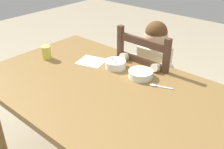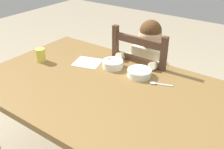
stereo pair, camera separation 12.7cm
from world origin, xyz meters
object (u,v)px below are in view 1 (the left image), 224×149
Objects in this scene: bowl_of_carrots at (115,64)px; child_figure at (151,66)px; dining_table at (105,98)px; bowl_of_peas at (141,74)px; spoon at (157,86)px; drinking_cup at (46,52)px; dining_chair at (150,86)px.

child_figure is at bearing 70.69° from bowl_of_carrots.
bowl_of_peas reaches higher than dining_table.
spoon is (0.23, 0.20, 0.09)m from dining_table.
dining_table is 11.53× the size of spoon.
drinking_cup is at bearing -162.45° from bowl_of_peas.
drinking_cup reaches higher than bowl_of_peas.
dining_chair reaches higher than bowl_of_carrots.
bowl_of_peas is at bearing 168.57° from spoon.
spoon reaches higher than dining_table.
bowl_of_peas is 0.70m from drinking_cup.
bowl_of_peas is 1.63× the size of drinking_cup.
dining_table is 0.52m from child_figure.
dining_chair is 6.92× the size of spoon.
dining_chair is 6.17× the size of bowl_of_peas.
dining_chair is 6.75× the size of bowl_of_carrots.
bowl_of_peas is (0.10, -0.30, 0.27)m from dining_chair.
bowl_of_carrots reaches higher than spoon.
spoon is at bearing -11.43° from bowl_of_peas.
spoon is at bearing -4.62° from bowl_of_carrots.
dining_chair is 0.42m from bowl_of_carrots.
dining_table is at bearing -64.08° from bowl_of_carrots.
dining_table is 0.28m from bowl_of_carrots.
child_figure is 6.38× the size of bowl_of_peas.
bowl_of_carrots reaches higher than dining_table.
drinking_cup reaches higher than dining_table.
child_figure is 10.43× the size of drinking_cup.
dining_table is 1.61× the size of child_figure.
dining_chair reaches higher than spoon.
bowl_of_carrots is at bearing -108.68° from dining_chair.
bowl_of_carrots is 1.49× the size of drinking_cup.
child_figure is at bearing 41.55° from drinking_cup.
bowl_of_carrots is (-0.11, 0.23, 0.11)m from dining_table.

